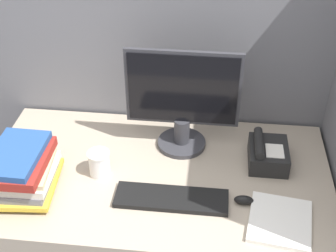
{
  "coord_description": "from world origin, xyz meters",
  "views": [
    {
      "loc": [
        0.21,
        -1.02,
        2.02
      ],
      "look_at": [
        0.04,
        0.44,
        0.96
      ],
      "focal_mm": 50.0,
      "sensor_mm": 36.0,
      "label": 1
    }
  ],
  "objects_px": {
    "desk_telephone": "(267,154)",
    "monitor": "(182,103)",
    "mouse": "(244,200)",
    "book_stack": "(21,171)",
    "coffee_cup": "(99,163)",
    "keyboard": "(171,199)"
  },
  "relations": [
    {
      "from": "desk_telephone",
      "to": "monitor",
      "type": "bearing_deg",
      "value": 167.1
    },
    {
      "from": "mouse",
      "to": "desk_telephone",
      "type": "height_order",
      "value": "desk_telephone"
    },
    {
      "from": "monitor",
      "to": "desk_telephone",
      "type": "height_order",
      "value": "monitor"
    },
    {
      "from": "monitor",
      "to": "book_stack",
      "type": "distance_m",
      "value": 0.69
    },
    {
      "from": "book_stack",
      "to": "desk_telephone",
      "type": "distance_m",
      "value": 0.98
    },
    {
      "from": "mouse",
      "to": "coffee_cup",
      "type": "bearing_deg",
      "value": 169.37
    },
    {
      "from": "monitor",
      "to": "mouse",
      "type": "bearing_deg",
      "value": -51.79
    },
    {
      "from": "coffee_cup",
      "to": "desk_telephone",
      "type": "height_order",
      "value": "desk_telephone"
    },
    {
      "from": "keyboard",
      "to": "mouse",
      "type": "height_order",
      "value": "mouse"
    },
    {
      "from": "coffee_cup",
      "to": "desk_telephone",
      "type": "distance_m",
      "value": 0.69
    },
    {
      "from": "mouse",
      "to": "desk_telephone",
      "type": "xyz_separation_m",
      "value": [
        0.1,
        0.25,
        0.03
      ]
    },
    {
      "from": "monitor",
      "to": "coffee_cup",
      "type": "relative_size",
      "value": 4.48
    },
    {
      "from": "monitor",
      "to": "keyboard",
      "type": "bearing_deg",
      "value": -91.26
    },
    {
      "from": "mouse",
      "to": "keyboard",
      "type": "bearing_deg",
      "value": -176.83
    },
    {
      "from": "keyboard",
      "to": "book_stack",
      "type": "height_order",
      "value": "book_stack"
    },
    {
      "from": "monitor",
      "to": "keyboard",
      "type": "height_order",
      "value": "monitor"
    },
    {
      "from": "desk_telephone",
      "to": "keyboard",
      "type": "bearing_deg",
      "value": -144.24
    },
    {
      "from": "mouse",
      "to": "desk_telephone",
      "type": "relative_size",
      "value": 0.37
    },
    {
      "from": "keyboard",
      "to": "book_stack",
      "type": "distance_m",
      "value": 0.58
    },
    {
      "from": "book_stack",
      "to": "monitor",
      "type": "bearing_deg",
      "value": 31.09
    },
    {
      "from": "coffee_cup",
      "to": "book_stack",
      "type": "relative_size",
      "value": 0.34
    },
    {
      "from": "monitor",
      "to": "book_stack",
      "type": "relative_size",
      "value": 1.54
    }
  ]
}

